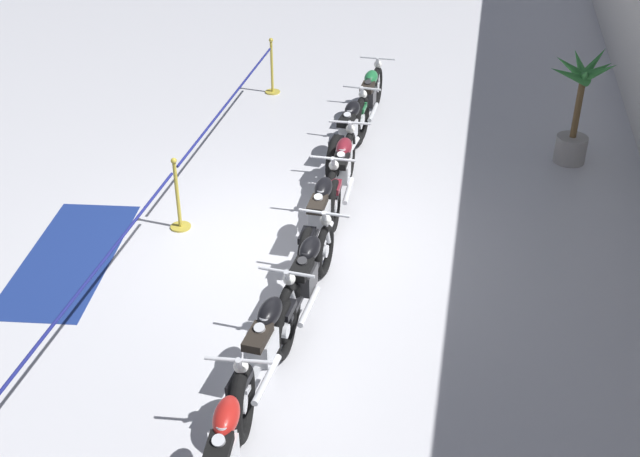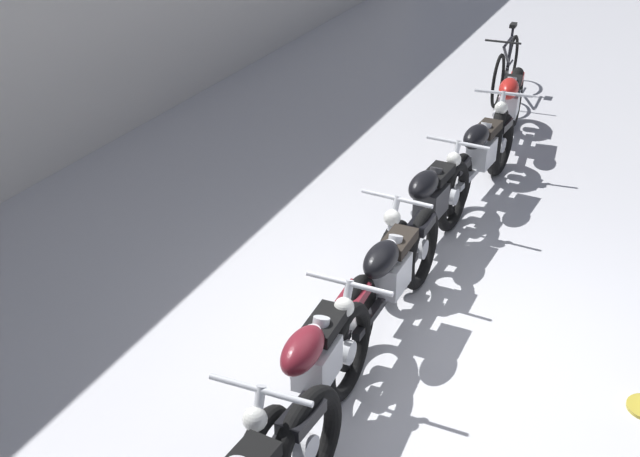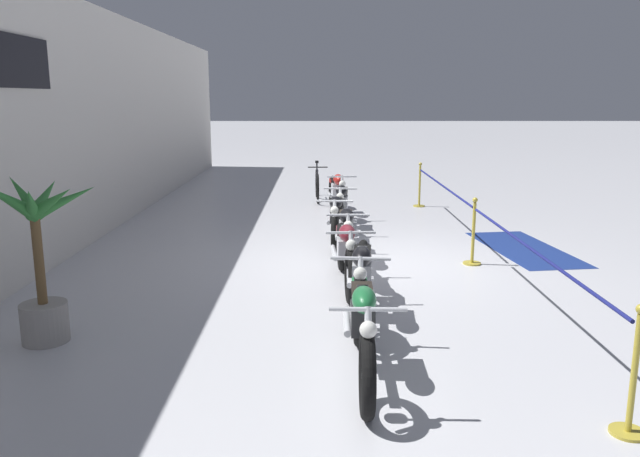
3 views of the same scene
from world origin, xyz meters
name	(u,v)px [view 2 (image 2 of 3)]	position (x,y,z in m)	size (l,w,h in m)	color
ground_plane	(451,347)	(0.00, 0.00, 0.00)	(120.00, 120.00, 0.00)	silver
motorcycle_maroon_2	(313,374)	(-1.28, 0.58, 0.47)	(2.28, 0.62, 0.94)	black
motorcycle_black_3	(387,283)	(-0.05, 0.52, 0.47)	(2.31, 0.62, 0.94)	black
motorcycle_black_4	(428,207)	(1.35, 0.64, 0.46)	(2.28, 0.62, 0.91)	black
motorcycle_black_5	(479,159)	(2.61, 0.50, 0.46)	(2.19, 0.62, 0.93)	black
motorcycle_red_6	(507,111)	(4.13, 0.54, 0.47)	(2.31, 0.62, 0.96)	black
bicycle	(506,69)	(6.05, 0.99, 0.39)	(1.76, 0.48, 0.97)	black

